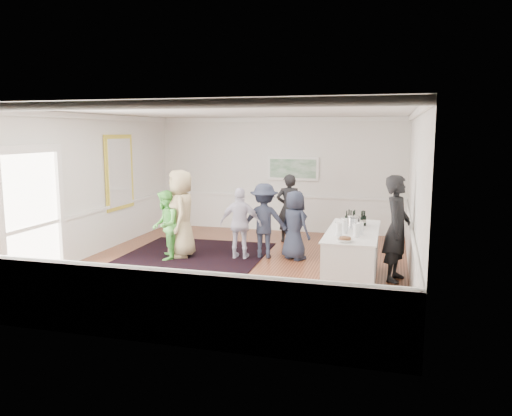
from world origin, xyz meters
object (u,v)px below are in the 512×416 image
(guest_tan, at_px, (181,214))
(guest_green, at_px, (165,225))
(guest_dark_b, at_px, (289,208))
(bartender, at_px, (397,228))
(guest_dark_a, at_px, (264,221))
(guest_lilac, at_px, (241,224))
(guest_navy, at_px, (295,225))
(ice_bucket, at_px, (354,223))
(serving_table, at_px, (352,256))
(nut_bowl, at_px, (345,240))

(guest_tan, bearing_deg, guest_green, -64.48)
(guest_tan, xyz_separation_m, guest_dark_b, (2.01, 2.16, -0.11))
(bartender, distance_m, guest_dark_a, 3.01)
(guest_lilac, xyz_separation_m, guest_dark_a, (0.47, 0.24, 0.04))
(bartender, relative_size, guest_dark_a, 1.20)
(guest_dark_a, bearing_deg, guest_navy, 173.34)
(bartender, relative_size, ice_bucket, 7.69)
(serving_table, height_order, guest_dark_a, guest_dark_a)
(guest_navy, bearing_deg, bartender, -171.96)
(guest_tan, height_order, guest_green, guest_tan)
(guest_navy, bearing_deg, nut_bowl, 152.40)
(serving_table, relative_size, nut_bowl, 9.17)
(bartender, xyz_separation_m, nut_bowl, (-0.83, -1.38, 0.03))
(serving_table, relative_size, guest_navy, 1.60)
(guest_navy, height_order, nut_bowl, guest_navy)
(guest_dark_a, relative_size, guest_navy, 1.09)
(guest_navy, distance_m, nut_bowl, 2.77)
(guest_lilac, distance_m, nut_bowl, 3.28)
(guest_green, distance_m, nut_bowl, 4.39)
(guest_green, bearing_deg, serving_table, 63.21)
(guest_navy, xyz_separation_m, nut_bowl, (1.31, -2.42, 0.26))
(bartender, distance_m, guest_tan, 4.68)
(guest_green, height_order, guest_navy, guest_green)
(serving_table, xyz_separation_m, guest_tan, (-3.86, 0.95, 0.49))
(guest_dark_a, xyz_separation_m, guest_navy, (0.69, 0.03, -0.07))
(guest_lilac, height_order, ice_bucket, guest_lilac)
(guest_green, distance_m, ice_bucket, 4.15)
(guest_tan, relative_size, guest_lilac, 1.24)
(guest_dark_a, bearing_deg, serving_table, 137.05)
(guest_dark_b, height_order, nut_bowl, guest_dark_b)
(guest_green, relative_size, ice_bucket, 5.89)
(serving_table, xyz_separation_m, nut_bowl, (-0.05, -1.02, 0.53))
(guest_dark_a, distance_m, guest_dark_b, 1.74)
(guest_dark_b, bearing_deg, nut_bowl, 98.46)
(guest_dark_a, distance_m, nut_bowl, 3.12)
(guest_dark_b, bearing_deg, bartender, 118.70)
(guest_dark_a, distance_m, ice_bucket, 2.39)
(guest_lilac, bearing_deg, bartender, 164.23)
(guest_green, bearing_deg, guest_navy, 87.59)
(bartender, distance_m, guest_navy, 2.40)
(bartender, distance_m, guest_dark_b, 3.80)
(ice_bucket, relative_size, nut_bowl, 0.98)
(serving_table, xyz_separation_m, guest_green, (-4.11, 0.65, 0.27))
(bartender, bearing_deg, ice_bucket, 116.26)
(bartender, relative_size, guest_navy, 1.31)
(guest_tan, distance_m, guest_dark_a, 1.87)
(guest_dark_b, bearing_deg, guest_dark_a, 68.24)
(guest_tan, xyz_separation_m, guest_navy, (2.50, 0.45, -0.22))
(ice_bucket, bearing_deg, guest_green, 173.35)
(guest_dark_b, distance_m, nut_bowl, 4.50)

